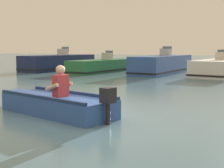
# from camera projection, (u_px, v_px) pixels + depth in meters

# --- Properties ---
(ground_plane) EXTENTS (120.00, 120.00, 0.00)m
(ground_plane) POSITION_uv_depth(u_px,v_px,m) (93.00, 119.00, 7.27)
(ground_plane) COLOR slate
(rowboat_with_person) EXTENTS (3.69, 1.88, 1.19)m
(rowboat_with_person) POSITION_uv_depth(u_px,v_px,m) (55.00, 103.00, 7.80)
(rowboat_with_person) COLOR #2D519E
(rowboat_with_person) RESTS_ON ground
(moored_boat_navy) EXTENTS (2.74, 6.18, 1.64)m
(moored_boat_navy) POSITION_uv_depth(u_px,v_px,m) (59.00, 63.00, 22.69)
(moored_boat_navy) COLOR #19234C
(moored_boat_navy) RESTS_ON ground
(moored_boat_green) EXTENTS (2.38, 6.08, 1.39)m
(moored_boat_green) POSITION_uv_depth(u_px,v_px,m) (103.00, 66.00, 21.04)
(moored_boat_green) COLOR #287042
(moored_boat_green) RESTS_ON ground
(moored_boat_blue) EXTENTS (2.30, 6.58, 1.67)m
(moored_boat_blue) POSITION_uv_depth(u_px,v_px,m) (163.00, 65.00, 20.07)
(moored_boat_blue) COLOR #2D519E
(moored_boat_blue) RESTS_ON ground
(moored_boat_white) EXTENTS (2.79, 5.40, 1.48)m
(moored_boat_white) POSITION_uv_depth(u_px,v_px,m) (220.00, 68.00, 18.44)
(moored_boat_white) COLOR white
(moored_boat_white) RESTS_ON ground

